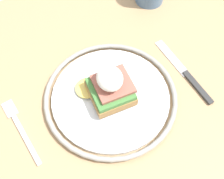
% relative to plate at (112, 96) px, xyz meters
% --- Properties ---
extents(dining_table, '(1.12, 0.78, 0.76)m').
position_rel_plate_xyz_m(dining_table, '(-0.00, -0.01, -0.12)').
color(dining_table, tan).
rests_on(dining_table, ground_plane).
extents(plate, '(0.27, 0.27, 0.02)m').
position_rel_plate_xyz_m(plate, '(0.00, 0.00, 0.00)').
color(plate, silver).
rests_on(plate, dining_table).
extents(sandwich, '(0.11, 0.10, 0.08)m').
position_rel_plate_xyz_m(sandwich, '(-0.00, 0.00, 0.04)').
color(sandwich, '#9E703D').
rests_on(sandwich, plate).
extents(fork, '(0.04, 0.16, 0.00)m').
position_rel_plate_xyz_m(fork, '(-0.19, 0.01, -0.01)').
color(fork, silver).
rests_on(fork, dining_table).
extents(knife, '(0.04, 0.19, 0.01)m').
position_rel_plate_xyz_m(knife, '(0.17, -0.01, -0.01)').
color(knife, '#2D2D2D').
rests_on(knife, dining_table).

